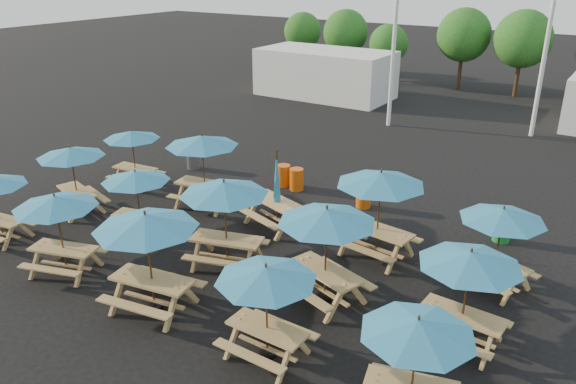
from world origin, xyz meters
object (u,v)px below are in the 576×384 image
Objects in this scene: picnic_unit_2 at (132,138)px; picnic_unit_11 at (381,183)px; waste_bin_3 at (364,196)px; picnic_unit_8 at (277,195)px; picnic_unit_6 at (146,227)px; picnic_unit_10 at (327,221)px; waste_bin_0 at (193,159)px; picnic_unit_9 at (266,278)px; picnic_unit_13 at (470,264)px; waste_bin_2 at (297,179)px; picnic_unit_4 at (136,180)px; picnic_unit_7 at (224,193)px; picnic_unit_14 at (502,219)px; picnic_unit_1 at (71,155)px; picnic_unit_3 at (56,206)px; waste_bin_1 at (284,175)px; picnic_unit_12 at (418,332)px; waste_bin_4 at (502,229)px; picnic_unit_5 at (202,145)px.

picnic_unit_2 is 9.81m from picnic_unit_11.
picnic_unit_8 is at bearing -120.08° from waste_bin_3.
picnic_unit_11 reaches higher than picnic_unit_6.
waste_bin_0 is (-9.11, 5.37, -1.76)m from picnic_unit_10.
picnic_unit_9 is 12.20m from waste_bin_0.
waste_bin_2 is at bearing 147.81° from picnic_unit_13.
picnic_unit_7 is (3.31, 0.04, 0.33)m from picnic_unit_4.
picnic_unit_7 reaches higher than picnic_unit_13.
picnic_unit_13 reaches higher than waste_bin_3.
picnic_unit_10 is at bearing -119.70° from picnic_unit_14.
picnic_unit_11 reaches higher than picnic_unit_2.
picnic_unit_9 is 2.73× the size of waste_bin_0.
picnic_unit_8 reaches higher than picnic_unit_6.
picnic_unit_8 is (6.20, 2.68, -0.92)m from picnic_unit_1.
picnic_unit_7 is at bearing 20.83° from picnic_unit_3.
picnic_unit_13 is 2.76m from picnic_unit_14.
picnic_unit_13 is 2.87× the size of waste_bin_1.
picnic_unit_8 is at bearing -60.09° from waste_bin_1.
picnic_unit_9 is (9.71, -5.39, 0.07)m from picnic_unit_2.
picnic_unit_13 is at bearing 73.75° from picnic_unit_12.
picnic_unit_7 reaches higher than waste_bin_2.
picnic_unit_10 is at bearing -22.40° from picnic_unit_2.
picnic_unit_9 is 6.34m from picnic_unit_14.
picnic_unit_14 is at bearing 30.58° from picnic_unit_6.
picnic_unit_3 is 12.59m from waste_bin_4.
picnic_unit_5 is 3.15m from picnic_unit_8.
picnic_unit_7 is 3.64× the size of waste_bin_1.
picnic_unit_13 is at bearing 13.25° from picnic_unit_6.
picnic_unit_11 is (3.45, -0.09, 1.18)m from picnic_unit_8.
picnic_unit_7 is at bearing 141.47° from picnic_unit_9.
picnic_unit_5 reaches higher than picnic_unit_13.
picnic_unit_2 is 0.81× the size of picnic_unit_11.
picnic_unit_9 is at bearing -78.08° from waste_bin_3.
picnic_unit_1 is at bearing -94.38° from waste_bin_0.
picnic_unit_1 reaches higher than picnic_unit_12.
picnic_unit_3 is at bearing -131.14° from picnic_unit_14.
picnic_unit_7 reaches higher than picnic_unit_9.
picnic_unit_9 reaches higher than waste_bin_4.
picnic_unit_5 is 1.11× the size of picnic_unit_12.
waste_bin_0 is 1.00× the size of waste_bin_2.
picnic_unit_2 is at bearing -178.32° from picnic_unit_10.
picnic_unit_8 reaches higher than waste_bin_2.
picnic_unit_2 reaches higher than waste_bin_2.
waste_bin_3 is (-5.01, 2.76, -1.52)m from picnic_unit_14.
picnic_unit_1 reaches higher than waste_bin_1.
picnic_unit_13 is at bearing -4.54° from picnic_unit_8.
waste_bin_0 is at bearing 128.99° from picnic_unit_5.
picnic_unit_6 reaches higher than waste_bin_3.
picnic_unit_12 is (6.53, -5.34, 0.83)m from picnic_unit_8.
picnic_unit_13 is at bearing -31.52° from picnic_unit_11.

